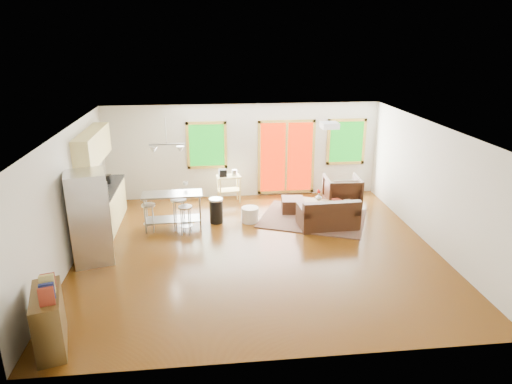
{
  "coord_description": "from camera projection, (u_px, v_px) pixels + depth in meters",
  "views": [
    {
      "loc": [
        -0.99,
        -8.74,
        4.33
      ],
      "look_at": [
        0.0,
        0.3,
        1.2
      ],
      "focal_mm": 32.0,
      "sensor_mm": 36.0,
      "label": 1
    }
  ],
  "objects": [
    {
      "name": "ceiling_flush",
      "position": [
        330.0,
        125.0,
        9.63
      ],
      "size": [
        0.35,
        0.35,
        0.12
      ],
      "primitive_type": "cube",
      "color": "white",
      "rests_on": "ceiling"
    },
    {
      "name": "front_wall",
      "position": [
        288.0,
        278.0,
        6.0
      ],
      "size": [
        7.5,
        0.02,
        2.6
      ],
      "primitive_type": "cube",
      "color": "beige",
      "rests_on": "ground"
    },
    {
      "name": "window_right",
      "position": [
        346.0,
        142.0,
        12.79
      ],
      "size": [
        1.1,
        0.05,
        1.3
      ],
      "color": "#0B580E",
      "rests_on": "back_wall"
    },
    {
      "name": "back_wall",
      "position": [
        243.0,
        151.0,
        12.6
      ],
      "size": [
        7.5,
        0.02,
        2.6
      ],
      "primitive_type": "cube",
      "color": "beige",
      "rests_on": "ground"
    },
    {
      "name": "bar_stool_a",
      "position": [
        149.0,
        211.0,
        10.46
      ],
      "size": [
        0.34,
        0.34,
        0.67
      ],
      "rotation": [
        0.0,
        0.0,
        0.07
      ],
      "color": "#B7BABC",
      "rests_on": "floor"
    },
    {
      "name": "pendant_light",
      "position": [
        167.0,
        149.0,
        10.32
      ],
      "size": [
        0.8,
        0.18,
        0.79
      ],
      "color": "gray",
      "rests_on": "ceiling"
    },
    {
      "name": "ceiling",
      "position": [
        258.0,
        129.0,
        8.87
      ],
      "size": [
        7.5,
        7.0,
        0.02
      ],
      "primitive_type": "cube",
      "color": "silver",
      "rests_on": "ground"
    },
    {
      "name": "french_doors",
      "position": [
        286.0,
        157.0,
        12.74
      ],
      "size": [
        1.6,
        0.05,
        2.1
      ],
      "color": "#B51500",
      "rests_on": "back_wall"
    },
    {
      "name": "refrigerator",
      "position": [
        90.0,
        218.0,
        8.96
      ],
      "size": [
        0.91,
        0.9,
        1.87
      ],
      "rotation": [
        0.0,
        0.0,
        0.27
      ],
      "color": "#B7BABC",
      "rests_on": "floor"
    },
    {
      "name": "vase",
      "position": [
        319.0,
        196.0,
        11.44
      ],
      "size": [
        0.19,
        0.2,
        0.28
      ],
      "rotation": [
        0.0,
        0.0,
        0.19
      ],
      "color": "silver",
      "rests_on": "coffee_table"
    },
    {
      "name": "bar_stool_b",
      "position": [
        179.0,
        207.0,
        10.55
      ],
      "size": [
        0.41,
        0.41,
        0.77
      ],
      "rotation": [
        0.0,
        0.0,
        -0.14
      ],
      "color": "#B7BABC",
      "rests_on": "floor"
    },
    {
      "name": "bar_stool_c",
      "position": [
        186.0,
        213.0,
        10.33
      ],
      "size": [
        0.37,
        0.37,
        0.68
      ],
      "rotation": [
        0.0,
        0.0,
        -0.16
      ],
      "color": "#B7BABC",
      "rests_on": "floor"
    },
    {
      "name": "bookshelf",
      "position": [
        49.0,
        319.0,
        6.56
      ],
      "size": [
        0.63,
        1.06,
        1.17
      ],
      "rotation": [
        0.0,
        0.0,
        0.27
      ],
      "color": "#3D2A0F",
      "rests_on": "floor"
    },
    {
      "name": "cabinets",
      "position": [
        102.0,
        189.0,
        10.66
      ],
      "size": [
        0.64,
        2.24,
        2.3
      ],
      "color": "#DBC874",
      "rests_on": "floor"
    },
    {
      "name": "armchair",
      "position": [
        342.0,
        190.0,
        12.05
      ],
      "size": [
        0.93,
        0.87,
        0.92
      ],
      "primitive_type": "imported",
      "rotation": [
        0.0,
        0.0,
        3.1
      ],
      "color": "black",
      "rests_on": "floor"
    },
    {
      "name": "cup",
      "position": [
        185.0,
        183.0,
        10.84
      ],
      "size": [
        0.13,
        0.11,
        0.11
      ],
      "primitive_type": "imported",
      "rotation": [
        0.0,
        0.0,
        0.23
      ],
      "color": "silver",
      "rests_on": "island"
    },
    {
      "name": "window_left",
      "position": [
        207.0,
        145.0,
        12.38
      ],
      "size": [
        1.1,
        0.05,
        1.3
      ],
      "color": "#0B580E",
      "rests_on": "back_wall"
    },
    {
      "name": "loveseat",
      "position": [
        328.0,
        216.0,
        10.77
      ],
      "size": [
        1.4,
        0.83,
        0.73
      ],
      "rotation": [
        0.0,
        0.0,
        0.04
      ],
      "color": "black",
      "rests_on": "floor"
    },
    {
      "name": "right_wall",
      "position": [
        433.0,
        186.0,
        9.69
      ],
      "size": [
        0.02,
        7.0,
        2.6
      ],
      "primitive_type": "cube",
      "color": "beige",
      "rests_on": "ground"
    },
    {
      "name": "rug",
      "position": [
        313.0,
        218.0,
        11.36
      ],
      "size": [
        3.03,
        2.73,
        0.02
      ],
      "primitive_type": "cube",
      "rotation": [
        0.0,
        0.0,
        -0.4
      ],
      "color": "#475235",
      "rests_on": "floor"
    },
    {
      "name": "island",
      "position": [
        173.0,
        204.0,
        10.61
      ],
      "size": [
        1.4,
        0.59,
        0.87
      ],
      "rotation": [
        0.0,
        0.0,
        0.03
      ],
      "color": "#B7BABC",
      "rests_on": "floor"
    },
    {
      "name": "kitchen_cart",
      "position": [
        228.0,
        180.0,
        12.26
      ],
      "size": [
        0.68,
        0.49,
        0.95
      ],
      "rotation": [
        0.0,
        0.0,
        0.15
      ],
      "color": "#DBC874",
      "rests_on": "floor"
    },
    {
      "name": "book",
      "position": [
        334.0,
        196.0,
        11.36
      ],
      "size": [
        0.2,
        0.08,
        0.27
      ],
      "primitive_type": "imported",
      "rotation": [
        0.0,
        0.0,
        0.27
      ],
      "color": "maroon",
      "rests_on": "coffee_table"
    },
    {
      "name": "pouf",
      "position": [
        250.0,
        215.0,
        11.14
      ],
      "size": [
        0.49,
        0.49,
        0.37
      ],
      "primitive_type": "cylinder",
      "rotation": [
        0.0,
        0.0,
        0.21
      ],
      "color": "silver",
      "rests_on": "floor"
    },
    {
      "name": "left_wall",
      "position": [
        67.0,
        199.0,
        8.91
      ],
      "size": [
        0.02,
        7.0,
        2.6
      ],
      "primitive_type": "cube",
      "color": "beige",
      "rests_on": "ground"
    },
    {
      "name": "coffee_table",
      "position": [
        314.0,
        203.0,
        11.53
      ],
      "size": [
        1.03,
        0.85,
        0.35
      ],
      "rotation": [
        0.0,
        0.0,
        -0.43
      ],
      "color": "#3D2A0F",
      "rests_on": "floor"
    },
    {
      "name": "floor",
      "position": [
        258.0,
        250.0,
        9.73
      ],
      "size": [
        7.5,
        7.0,
        0.02
      ],
      "primitive_type": "cube",
      "color": "#3D2007",
      "rests_on": "ground"
    },
    {
      "name": "ottoman",
      "position": [
        293.0,
        205.0,
        11.74
      ],
      "size": [
        0.61,
        0.61,
        0.37
      ],
      "primitive_type": "cube",
      "rotation": [
        0.0,
        0.0,
        -0.11
      ],
      "color": "black",
      "rests_on": "floor"
    },
    {
      "name": "trash_can",
      "position": [
        216.0,
        210.0,
        11.05
      ],
      "size": [
        0.43,
        0.43,
        0.62
      ],
      "rotation": [
        0.0,
        0.0,
        0.38
      ],
      "color": "black",
      "rests_on": "floor"
    }
  ]
}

